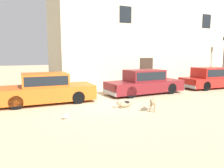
% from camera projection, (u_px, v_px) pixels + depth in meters
% --- Properties ---
extents(ground_plane, '(80.00, 80.00, 0.00)m').
position_uv_depth(ground_plane, '(104.00, 104.00, 10.23)').
color(ground_plane, tan).
extents(parked_sedan_nearest, '(4.71, 1.82, 1.45)m').
position_uv_depth(parked_sedan_nearest, '(46.00, 88.00, 10.31)').
color(parked_sedan_nearest, '#D15619').
rests_on(parked_sedan_nearest, ground_plane).
extents(parked_sedan_second, '(4.92, 1.93, 1.44)m').
position_uv_depth(parked_sedan_second, '(144.00, 82.00, 12.70)').
color(parked_sedan_second, maroon).
rests_on(parked_sedan_second, ground_plane).
extents(parked_sedan_third, '(4.83, 1.98, 1.44)m').
position_uv_depth(parked_sedan_third, '(212.00, 78.00, 14.95)').
color(parked_sedan_third, '#AD1E19').
rests_on(parked_sedan_third, ground_plane).
extents(apartment_block, '(17.36, 6.44, 7.41)m').
position_uv_depth(apartment_block, '(152.00, 39.00, 19.13)').
color(apartment_block, beige).
rests_on(apartment_block, ground_plane).
extents(stray_dog_spotted, '(1.04, 0.32, 0.37)m').
position_uv_depth(stray_dog_spotted, '(125.00, 104.00, 9.49)').
color(stray_dog_spotted, '#997F60').
rests_on(stray_dog_spotted, ground_plane).
extents(stray_dog_tan, '(0.66, 0.79, 0.62)m').
position_uv_depth(stray_dog_tan, '(153.00, 103.00, 8.76)').
color(stray_dog_tan, '#997F60').
rests_on(stray_dog_tan, ground_plane).
extents(stray_cat, '(0.43, 0.62, 0.17)m').
position_uv_depth(stray_cat, '(66.00, 116.00, 7.92)').
color(stray_cat, beige).
rests_on(stray_cat, ground_plane).
extents(street_lamp, '(0.22, 0.22, 3.73)m').
position_uv_depth(street_lamp, '(224.00, 54.00, 17.13)').
color(street_lamp, '#2D2B28').
rests_on(street_lamp, ground_plane).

